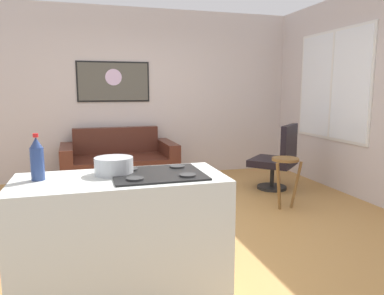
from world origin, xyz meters
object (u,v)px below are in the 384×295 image
(soda_bottle, at_px, (37,159))
(mixing_bowl, at_px, (114,166))
(couch, at_px, (119,166))
(wall_painting, at_px, (114,82))
(bar_stool, at_px, (285,169))
(coffee_table, at_px, (140,176))
(armchair, at_px, (278,158))

(soda_bottle, relative_size, mixing_bowl, 1.14)
(couch, height_order, wall_painting, wall_painting)
(bar_stool, xyz_separation_m, mixing_bowl, (-2.19, -1.48, 0.47))
(coffee_table, height_order, wall_painting, wall_painting)
(soda_bottle, bearing_deg, bar_stool, 29.60)
(soda_bottle, bearing_deg, couch, 76.59)
(coffee_table, bearing_deg, bar_stool, -19.76)
(coffee_table, relative_size, soda_bottle, 3.37)
(couch, relative_size, coffee_table, 1.75)
(armchair, relative_size, wall_painting, 0.84)
(couch, bearing_deg, wall_painting, 91.12)
(soda_bottle, relative_size, wall_painting, 0.26)
(mixing_bowl, bearing_deg, soda_bottle, -175.83)
(coffee_table, bearing_deg, soda_bottle, -113.76)
(mixing_bowl, relative_size, wall_painting, 0.22)
(couch, height_order, bar_stool, couch)
(couch, relative_size, wall_painting, 1.50)
(armchair, bearing_deg, bar_stool, -113.94)
(couch, xyz_separation_m, mixing_bowl, (-0.30, -3.22, 0.67))
(bar_stool, bearing_deg, couch, 137.34)
(coffee_table, distance_m, bar_stool, 1.84)
(bar_stool, height_order, mixing_bowl, mixing_bowl)
(armchair, distance_m, bar_stool, 0.86)
(bar_stool, relative_size, soda_bottle, 2.14)
(couch, distance_m, armchair, 2.44)
(armchair, xyz_separation_m, soda_bottle, (-3.01, -2.29, 0.57))
(coffee_table, height_order, bar_stool, bar_stool)
(coffee_table, bearing_deg, couch, 98.28)
(coffee_table, relative_size, mixing_bowl, 3.85)
(armchair, xyz_separation_m, bar_stool, (-0.35, -0.78, 0.03))
(wall_painting, bearing_deg, coffee_table, -83.88)
(soda_bottle, distance_m, wall_painting, 3.86)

